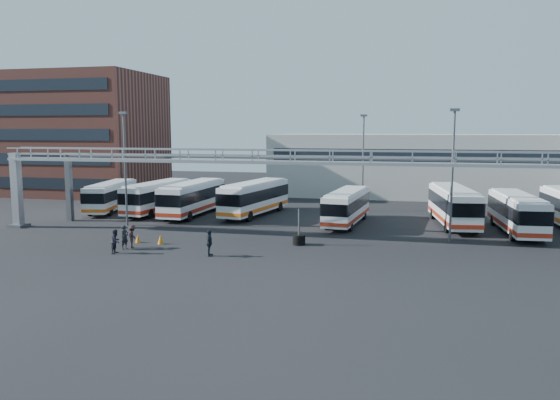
% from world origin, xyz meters
% --- Properties ---
extents(ground, '(140.00, 140.00, 0.00)m').
position_xyz_m(ground, '(0.00, 0.00, 0.00)').
color(ground, black).
rests_on(ground, ground).
extents(gantry, '(51.40, 5.15, 7.10)m').
position_xyz_m(gantry, '(0.00, 5.87, 5.51)').
color(gantry, gray).
rests_on(gantry, ground).
extents(apartment_building, '(18.00, 15.00, 16.00)m').
position_xyz_m(apartment_building, '(-34.00, 30.00, 8.00)').
color(apartment_building, brown).
rests_on(apartment_building, ground).
extents(warehouse, '(42.00, 14.00, 8.00)m').
position_xyz_m(warehouse, '(12.00, 38.00, 4.00)').
color(warehouse, '#9E9E99').
rests_on(warehouse, ground).
extents(light_pole_left, '(0.70, 0.35, 10.21)m').
position_xyz_m(light_pole_left, '(-16.00, 8.00, 5.73)').
color(light_pole_left, '#4C4F54').
rests_on(light_pole_left, ground).
extents(light_pole_mid, '(0.70, 0.35, 10.21)m').
position_xyz_m(light_pole_mid, '(12.00, 7.00, 5.73)').
color(light_pole_mid, '#4C4F54').
rests_on(light_pole_mid, ground).
extents(light_pole_back, '(0.70, 0.35, 10.21)m').
position_xyz_m(light_pole_back, '(4.00, 22.00, 5.73)').
color(light_pole_back, '#4C4F54').
rests_on(light_pole_back, ground).
extents(bus_0, '(4.17, 10.43, 3.09)m').
position_xyz_m(bus_0, '(-21.88, 15.36, 1.71)').
color(bus_0, silver).
rests_on(bus_0, ground).
extents(bus_1, '(3.20, 10.85, 3.25)m').
position_xyz_m(bus_1, '(-16.51, 15.28, 1.80)').
color(bus_1, silver).
rests_on(bus_1, ground).
extents(bus_2, '(2.93, 11.24, 3.39)m').
position_xyz_m(bus_2, '(-12.35, 14.72, 1.88)').
color(bus_2, silver).
rests_on(bus_2, ground).
extents(bus_3, '(4.52, 11.54, 3.42)m').
position_xyz_m(bus_3, '(-6.28, 16.20, 1.89)').
color(bus_3, silver).
rests_on(bus_3, ground).
extents(bus_5, '(3.36, 10.46, 3.12)m').
position_xyz_m(bus_5, '(3.34, 13.13, 1.73)').
color(bus_5, silver).
rests_on(bus_5, ground).
extents(bus_7, '(4.03, 11.71, 3.49)m').
position_xyz_m(bus_7, '(12.77, 14.61, 1.93)').
color(bus_7, silver).
rests_on(bus_7, ground).
extents(bus_8, '(3.21, 10.96, 3.29)m').
position_xyz_m(bus_8, '(17.64, 12.02, 1.82)').
color(bus_8, silver).
rests_on(bus_8, ground).
extents(pedestrian_a, '(0.57, 0.73, 1.78)m').
position_xyz_m(pedestrian_a, '(-11.12, -1.16, 0.89)').
color(pedestrian_a, black).
rests_on(pedestrian_a, ground).
extents(pedestrian_b, '(0.68, 0.86, 1.70)m').
position_xyz_m(pedestrian_b, '(-11.09, -2.44, 0.85)').
color(pedestrian_b, black).
rests_on(pedestrian_b, ground).
extents(pedestrian_c, '(0.92, 1.25, 1.72)m').
position_xyz_m(pedestrian_c, '(-10.79, -0.62, 0.86)').
color(pedestrian_c, '#2D1E1F').
rests_on(pedestrian_c, ground).
extents(pedestrian_d, '(0.75, 1.17, 1.85)m').
position_xyz_m(pedestrian_d, '(-4.38, -1.76, 0.93)').
color(pedestrian_d, black).
rests_on(pedestrian_d, ground).
extents(cone_left, '(0.40, 0.40, 0.63)m').
position_xyz_m(cone_left, '(-11.36, 1.23, 0.32)').
color(cone_left, orange).
rests_on(cone_left, ground).
extents(cone_right, '(0.53, 0.53, 0.72)m').
position_xyz_m(cone_right, '(-9.43, 1.16, 0.36)').
color(cone_right, orange).
rests_on(cone_right, ground).
extents(tire_stack, '(0.96, 0.96, 2.74)m').
position_xyz_m(tire_stack, '(0.86, 3.33, 0.46)').
color(tire_stack, black).
rests_on(tire_stack, ground).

